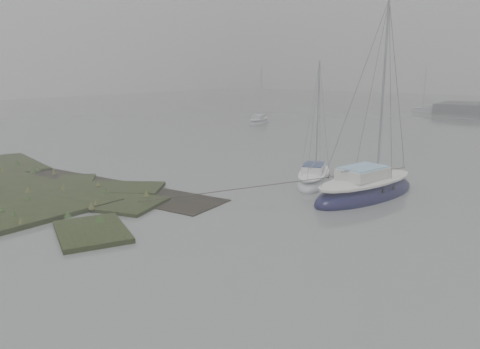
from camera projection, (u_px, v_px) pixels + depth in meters
name	position (u px, v px, depth m)	size (l,w,h in m)	color
ground	(383.00, 140.00, 41.72)	(160.00, 160.00, 0.00)	slate
sailboat_main	(365.00, 191.00, 23.21)	(3.83, 7.54, 10.17)	#111034
sailboat_white	(314.00, 179.00, 26.05)	(3.40, 5.37, 7.21)	silver
sailboat_far_a	(259.00, 122.00, 53.51)	(2.90, 5.17, 6.94)	#A8ADB2
sailboat_far_c	(427.00, 111.00, 67.26)	(5.18, 2.42, 7.04)	#AFB3B8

